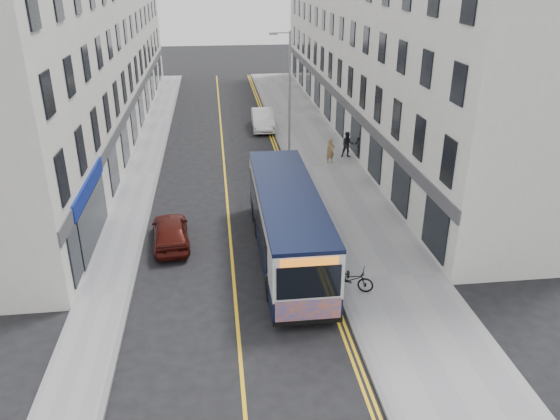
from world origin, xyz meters
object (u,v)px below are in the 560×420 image
object	(u,v)px
city_bus	(287,221)
pedestrian_far	(348,145)
pedestrian_near	(330,151)
car_maroon	(170,231)
bicycle	(350,279)
streetlamp	(288,92)
car_white	(263,119)

from	to	relation	value
city_bus	pedestrian_far	distance (m)	13.74
pedestrian_near	car_maroon	xyz separation A→B (m)	(-9.33, -9.78, -0.23)
bicycle	pedestrian_near	bearing A→B (deg)	13.04
streetlamp	pedestrian_far	xyz separation A→B (m)	(3.83, -0.42, -3.42)
bicycle	pedestrian_near	xyz separation A→B (m)	(2.27, 14.63, 0.31)
streetlamp	pedestrian_near	distance (m)	4.51
car_white	car_maroon	size ratio (longest dim) A/B	1.16
bicycle	car_white	world-z (taller)	car_white
streetlamp	city_bus	world-z (taller)	streetlamp
streetlamp	pedestrian_near	bearing A→B (deg)	-29.09
streetlamp	bicycle	size ratio (longest dim) A/B	4.45
pedestrian_near	city_bus	bearing A→B (deg)	-128.80
car_white	streetlamp	bearing A→B (deg)	-81.14
pedestrian_near	streetlamp	bearing A→B (deg)	132.46
bicycle	car_maroon	size ratio (longest dim) A/B	0.46
pedestrian_far	car_white	bearing A→B (deg)	125.21
bicycle	car_maroon	distance (m)	8.57
city_bus	car_maroon	bearing A→B (deg)	160.71
pedestrian_near	car_white	distance (m)	9.37
car_white	car_maroon	world-z (taller)	car_white
car_white	car_maroon	bearing A→B (deg)	-106.28
city_bus	car_white	xyz separation A→B (m)	(0.81, 20.26, -0.94)
city_bus	car_maroon	xyz separation A→B (m)	(-5.05, 1.77, -1.02)
bicycle	streetlamp	bearing A→B (deg)	22.69
pedestrian_near	pedestrian_far	bearing A→B (deg)	17.68
streetlamp	car_white	bearing A→B (deg)	97.55
pedestrian_far	car_white	distance (m)	9.11
pedestrian_near	car_white	size ratio (longest dim) A/B	0.34
pedestrian_near	bicycle	bearing A→B (deg)	-117.27
bicycle	car_white	size ratio (longest dim) A/B	0.40
pedestrian_near	car_white	xyz separation A→B (m)	(-3.47, 8.71, -0.15)
streetlamp	city_bus	size ratio (longest dim) A/B	0.75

